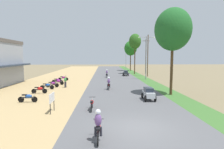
% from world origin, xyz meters
% --- Properties ---
extents(ground_plane, '(180.00, 180.00, 0.00)m').
position_xyz_m(ground_plane, '(0.00, 0.00, 0.00)').
color(ground_plane, '#7A6B4C').
extents(road_strip, '(9.00, 140.00, 0.08)m').
position_xyz_m(road_strip, '(0.00, 0.00, 0.04)').
color(road_strip, '#565659').
rests_on(road_strip, ground).
extents(parked_motorbike_nearest, '(1.80, 0.54, 0.94)m').
position_xyz_m(parked_motorbike_nearest, '(-9.22, 6.55, 0.55)').
color(parked_motorbike_nearest, black).
rests_on(parked_motorbike_nearest, dirt_shoulder).
extents(parked_motorbike_second, '(1.80, 0.54, 0.94)m').
position_xyz_m(parked_motorbike_second, '(-9.61, 10.68, 0.55)').
color(parked_motorbike_second, black).
rests_on(parked_motorbike_second, dirt_shoulder).
extents(parked_motorbike_third, '(1.80, 0.54, 0.94)m').
position_xyz_m(parked_motorbike_third, '(-9.54, 13.34, 0.55)').
color(parked_motorbike_third, black).
rests_on(parked_motorbike_third, dirt_shoulder).
extents(parked_motorbike_fourth, '(1.80, 0.54, 0.94)m').
position_xyz_m(parked_motorbike_fourth, '(-9.30, 14.91, 0.55)').
color(parked_motorbike_fourth, black).
rests_on(parked_motorbike_fourth, dirt_shoulder).
extents(parked_motorbike_fifth, '(1.80, 0.54, 0.94)m').
position_xyz_m(parked_motorbike_fifth, '(-9.09, 17.06, 0.55)').
color(parked_motorbike_fifth, black).
rests_on(parked_motorbike_fifth, dirt_shoulder).
extents(parked_motorbike_sixth, '(1.80, 0.54, 0.94)m').
position_xyz_m(parked_motorbike_sixth, '(-9.56, 18.63, 0.55)').
color(parked_motorbike_sixth, black).
rests_on(parked_motorbike_sixth, dirt_shoulder).
extents(parked_motorbike_seventh, '(1.80, 0.54, 0.94)m').
position_xyz_m(parked_motorbike_seventh, '(-9.38, 22.03, 0.55)').
color(parked_motorbike_seventh, black).
rests_on(parked_motorbike_seventh, dirt_shoulder).
extents(street_signboard, '(0.06, 1.30, 1.50)m').
position_xyz_m(street_signboard, '(-6.08, 3.38, 1.11)').
color(street_signboard, '#262628').
rests_on(street_signboard, dirt_shoulder).
extents(pedestrian_on_shoulder, '(0.41, 0.43, 1.62)m').
position_xyz_m(pedestrian_on_shoulder, '(-7.46, 14.65, 0.96)').
color(pedestrian_on_shoulder, '#33333D').
rests_on(pedestrian_on_shoulder, dirt_shoulder).
extents(median_tree_nearest, '(3.97, 3.97, 9.58)m').
position_xyz_m(median_tree_nearest, '(5.48, 9.39, 7.29)').
color(median_tree_nearest, '#4C351E').
rests_on(median_tree_nearest, median_strip).
extents(median_tree_second, '(2.96, 2.96, 9.87)m').
position_xyz_m(median_tree_second, '(5.52, 33.74, 8.01)').
color(median_tree_second, '#4C351E').
rests_on(median_tree_second, median_strip).
extents(median_tree_third, '(3.79, 3.79, 9.03)m').
position_xyz_m(median_tree_third, '(5.98, 44.02, 6.86)').
color(median_tree_third, '#4C351E').
rests_on(median_tree_third, median_strip).
extents(streetlamp_near, '(3.16, 0.20, 8.06)m').
position_xyz_m(streetlamp_near, '(5.80, 22.97, 4.69)').
color(streetlamp_near, gray).
rests_on(streetlamp_near, median_strip).
extents(streetlamp_mid, '(3.16, 0.20, 7.79)m').
position_xyz_m(streetlamp_mid, '(5.80, 53.73, 4.55)').
color(streetlamp_mid, gray).
rests_on(streetlamp_mid, median_strip).
extents(utility_pole_near, '(1.80, 0.20, 8.84)m').
position_xyz_m(utility_pole_near, '(8.67, 35.43, 4.61)').
color(utility_pole_near, brown).
rests_on(utility_pole_near, ground).
extents(utility_pole_far, '(1.80, 0.20, 9.10)m').
position_xyz_m(utility_pole_far, '(7.54, 28.82, 4.74)').
color(utility_pole_far, brown).
rests_on(utility_pole_far, ground).
extents(car_hatchback_silver, '(1.04, 2.00, 1.23)m').
position_xyz_m(car_hatchback_silver, '(2.31, 6.93, 0.75)').
color(car_hatchback_silver, '#B7BCC1').
rests_on(car_hatchback_silver, road_strip).
extents(car_sedan_charcoal, '(1.10, 2.26, 1.19)m').
position_xyz_m(car_sedan_charcoal, '(2.77, 29.60, 0.74)').
color(car_sedan_charcoal, '#282D33').
rests_on(car_sedan_charcoal, road_strip).
extents(motorbike_foreground_rider, '(0.54, 1.80, 1.66)m').
position_xyz_m(motorbike_foreground_rider, '(-2.38, -1.49, 0.86)').
color(motorbike_foreground_rider, black).
rests_on(motorbike_foreground_rider, road_strip).
extents(motorbike_ahead_second, '(0.54, 1.80, 0.94)m').
position_xyz_m(motorbike_ahead_second, '(-3.07, 3.91, 0.57)').
color(motorbike_ahead_second, black).
rests_on(motorbike_ahead_second, road_strip).
extents(motorbike_ahead_third, '(0.54, 1.80, 1.66)m').
position_xyz_m(motorbike_ahead_third, '(-1.47, 12.90, 0.86)').
color(motorbike_ahead_third, black).
rests_on(motorbike_ahead_third, road_strip).
extents(motorbike_ahead_fourth, '(0.54, 1.80, 1.66)m').
position_xyz_m(motorbike_ahead_fourth, '(-1.50, 26.79, 0.86)').
color(motorbike_ahead_fourth, black).
rests_on(motorbike_ahead_fourth, road_strip).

